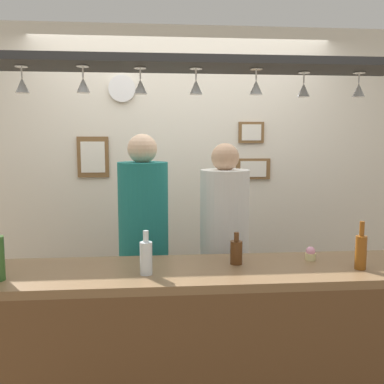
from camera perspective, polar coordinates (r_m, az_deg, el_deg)
back_wall at (r=3.67m, az=-1.35°, el=1.51°), size 4.40×0.06×2.60m
bar_counter at (r=2.29m, az=1.37°, el=-18.79°), size 2.70×0.55×0.97m
overhead_glass_rack at (r=2.29m, az=0.90°, el=16.82°), size 2.20×0.36×0.04m
hanging_wineglass_far_left at (r=2.36m, az=-21.93°, el=13.30°), size 0.07×0.07×0.13m
hanging_wineglass_left at (r=2.26m, az=-14.46°, el=13.88°), size 0.07×0.07×0.13m
hanging_wineglass_center_left at (r=2.26m, az=-6.97°, el=14.04°), size 0.07×0.07×0.13m
hanging_wineglass_center at (r=2.26m, az=0.54°, el=14.09°), size 0.07×0.07×0.13m
hanging_wineglass_center_right at (r=2.30m, az=8.63°, el=13.89°), size 0.07×0.07×0.13m
hanging_wineglass_right at (r=2.47m, az=14.81°, el=13.27°), size 0.07×0.07×0.13m
hanging_wineglass_far_right at (r=2.57m, az=21.54°, el=12.76°), size 0.07×0.07×0.13m
person_left_teal_shirt at (r=2.93m, az=-6.55°, el=-5.44°), size 0.34×0.34×1.70m
person_right_white_patterned_shirt at (r=2.98m, az=4.39°, el=-6.02°), size 0.34×0.34×1.63m
bottle_beer_amber_tall at (r=2.45m, az=21.82°, el=-7.37°), size 0.06×0.06×0.26m
bottle_beer_brown_stubby at (r=2.39m, az=5.99°, el=-8.00°), size 0.07×0.07×0.18m
bottle_soda_clear at (r=2.20m, az=-6.21°, el=-8.70°), size 0.06×0.06×0.23m
cupcake at (r=2.55m, az=15.69°, el=-8.03°), size 0.06×0.06×0.08m
picture_frame_lower_pair at (r=3.71m, az=8.23°, el=3.10°), size 0.30×0.02×0.18m
picture_frame_caricature at (r=3.65m, az=-13.20°, el=4.61°), size 0.26×0.02×0.34m
picture_frame_upper_small at (r=3.70m, az=7.99°, el=7.96°), size 0.22×0.02×0.18m
wall_clock at (r=3.63m, az=-9.43°, el=13.59°), size 0.22×0.03×0.22m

